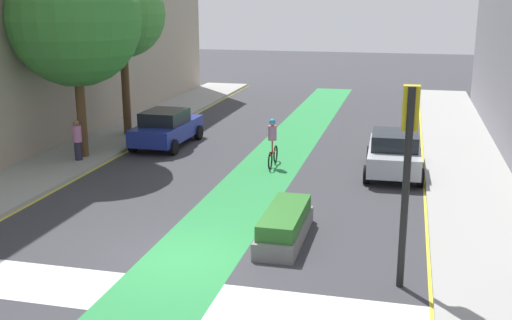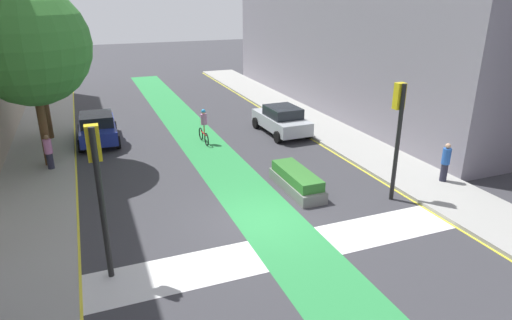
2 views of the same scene
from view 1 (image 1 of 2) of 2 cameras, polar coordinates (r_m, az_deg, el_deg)
ground_plane at (r=15.64m, az=-7.01°, el=-8.95°), size 120.00×120.00×0.00m
bike_lane_paint at (r=15.55m, az=-6.05°, el=-9.05°), size 2.40×60.00×0.01m
crosswalk_band at (r=13.97m, az=-9.94°, el=-12.08°), size 12.00×1.80×0.01m
sidewalk_right at (r=14.90m, az=21.67°, el=-10.88°), size 3.00×60.00×0.15m
curb_stripe_right at (r=14.77m, az=15.78°, el=-10.89°), size 0.16×60.00×0.01m
traffic_signal_near_right at (r=13.59m, az=13.76°, el=0.99°), size 0.35×0.52×4.46m
car_blue_left_far at (r=27.05m, az=-8.20°, el=2.96°), size 2.10×4.24×1.57m
car_silver_right_far at (r=23.02m, az=12.52°, el=0.68°), size 2.11×4.25×1.57m
cyclist_in_lane at (r=23.42m, az=1.53°, el=1.69°), size 0.32×1.73×1.86m
pedestrian_sidewalk_left_a at (r=24.80m, az=-16.02°, el=1.77°), size 0.34×0.34×1.55m
street_tree_near at (r=24.79m, az=-16.27°, el=12.18°), size 4.99×4.99×7.75m
street_tree_far at (r=28.59m, az=-12.19°, el=12.91°), size 3.84×3.84×7.30m
median_planter at (r=16.54m, az=2.65°, el=-6.00°), size 1.04×3.19×0.85m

